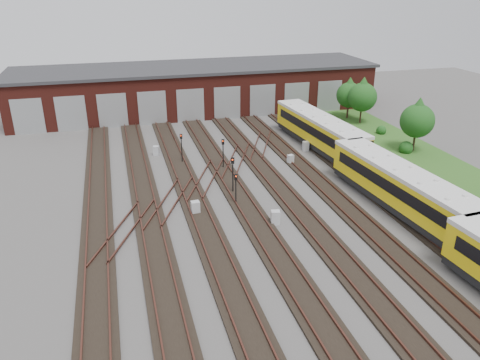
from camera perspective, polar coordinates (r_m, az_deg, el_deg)
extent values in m
plane|color=#413E3C|center=(33.71, 7.63, -8.48)|extent=(120.00, 120.00, 0.00)
cube|color=black|center=(31.60, -17.04, -11.62)|extent=(2.40, 70.00, 0.18)
cube|color=#4F291F|center=(31.57, -18.39, -11.50)|extent=(0.10, 70.00, 0.15)
cube|color=#4F291F|center=(31.47, -15.75, -11.25)|extent=(0.10, 70.00, 0.15)
cube|color=black|center=(31.58, -9.68, -10.85)|extent=(2.40, 70.00, 0.18)
cube|color=#4F291F|center=(31.46, -11.02, -10.75)|extent=(0.10, 70.00, 0.15)
cube|color=#4F291F|center=(31.54, -8.39, -10.45)|extent=(0.10, 70.00, 0.15)
cube|color=black|center=(32.06, -2.47, -9.92)|extent=(2.40, 70.00, 0.18)
cube|color=#4F291F|center=(31.85, -3.75, -9.85)|extent=(0.10, 70.00, 0.15)
cube|color=#4F291F|center=(32.11, -1.21, -9.49)|extent=(0.10, 70.00, 0.15)
cube|color=black|center=(33.02, 4.39, -8.89)|extent=(2.40, 70.00, 0.18)
cube|color=#4F291F|center=(32.72, 3.20, -8.83)|extent=(0.10, 70.00, 0.15)
cube|color=#4F291F|center=(33.15, 5.58, -8.45)|extent=(0.10, 70.00, 0.15)
cube|color=black|center=(34.42, 10.74, -7.81)|extent=(2.40, 70.00, 0.18)
cube|color=#4F291F|center=(34.05, 9.66, -7.77)|extent=(0.10, 70.00, 0.15)
cube|color=#4F291F|center=(34.63, 11.84, -7.38)|extent=(0.10, 70.00, 0.15)
cube|color=black|center=(36.21, 16.49, -6.75)|extent=(2.40, 70.00, 0.18)
cube|color=#4F291F|center=(35.78, 15.53, -6.71)|extent=(0.10, 70.00, 0.15)
cube|color=#4F291F|center=(36.49, 17.49, -6.34)|extent=(0.10, 70.00, 0.15)
cube|color=black|center=(38.34, 21.64, -5.74)|extent=(2.40, 70.00, 0.18)
cube|color=#4F291F|center=(37.86, 20.79, -5.69)|extent=(0.10, 70.00, 0.15)
cube|color=#4F291F|center=(38.67, 22.53, -5.35)|extent=(0.10, 70.00, 0.15)
cube|color=black|center=(40.75, 26.19, -4.80)|extent=(2.40, 70.00, 0.18)
cube|color=#4F291F|center=(40.22, 25.46, -4.75)|extent=(0.10, 70.00, 0.15)
cube|color=#4F291F|center=(41.13, 26.99, -4.44)|extent=(0.10, 70.00, 0.15)
cube|color=#4F291F|center=(40.32, -8.49, -2.49)|extent=(5.40, 9.62, 0.15)
cube|color=#4F291F|center=(44.47, -4.07, 0.26)|extent=(5.40, 9.62, 0.15)
cube|color=#4F291F|center=(48.92, -0.43, 2.52)|extent=(5.40, 9.62, 0.15)
cube|color=#4F291F|center=(36.58, -13.89, -5.82)|extent=(5.40, 9.62, 0.15)
cube|color=#4F291F|center=(53.60, 2.60, 4.39)|extent=(5.40, 9.62, 0.15)
cube|color=#551C15|center=(68.79, -5.28, 10.97)|extent=(50.00, 12.00, 6.00)
cube|color=#2E2E30|center=(68.19, -5.38, 13.56)|extent=(51.00, 12.50, 0.40)
cube|color=gray|center=(62.93, -24.42, 7.06)|extent=(3.60, 0.12, 4.40)
cube|color=gray|center=(62.32, -19.88, 7.62)|extent=(3.60, 0.12, 4.40)
cube|color=gray|center=(62.10, -15.26, 8.13)|extent=(3.60, 0.12, 4.40)
cube|color=gray|center=(62.29, -10.63, 8.60)|extent=(3.60, 0.12, 4.40)
cube|color=gray|center=(62.87, -6.05, 9.01)|extent=(3.60, 0.12, 4.40)
cube|color=gray|center=(63.84, -1.57, 9.35)|extent=(3.60, 0.12, 4.40)
cube|color=gray|center=(65.19, 2.76, 9.63)|extent=(3.60, 0.12, 4.40)
cube|color=gray|center=(66.87, 6.90, 9.84)|extent=(3.60, 0.12, 4.40)
cube|color=gray|center=(68.89, 10.82, 10.00)|extent=(3.60, 0.12, 4.40)
cube|color=#22531B|center=(50.68, 23.34, 1.00)|extent=(8.00, 55.00, 0.05)
cube|color=black|center=(40.69, 18.79, -2.69)|extent=(3.75, 16.45, 0.65)
cube|color=#DB9E0B|center=(40.07, 19.07, -0.73)|extent=(4.07, 16.47, 2.39)
cube|color=silver|center=(39.57, 19.32, 1.06)|extent=(4.18, 16.48, 0.33)
cube|color=black|center=(39.12, 17.46, -0.67)|extent=(1.17, 14.31, 0.92)
cube|color=black|center=(40.85, 20.70, -0.10)|extent=(1.17, 14.31, 0.92)
cube|color=black|center=(53.53, 9.53, 4.52)|extent=(3.75, 16.45, 0.65)
cube|color=#DB9E0B|center=(53.07, 9.64, 6.07)|extent=(4.07, 16.47, 2.39)
cube|color=silver|center=(52.69, 9.73, 7.48)|extent=(4.18, 16.48, 0.33)
cube|color=black|center=(52.32, 8.27, 6.22)|extent=(1.17, 14.31, 0.92)
cube|color=black|center=(53.69, 11.00, 6.47)|extent=(1.17, 14.31, 0.92)
cylinder|color=black|center=(41.29, -0.88, 0.19)|extent=(0.11, 0.11, 2.84)
cube|color=black|center=(40.65, -0.89, 2.38)|extent=(0.32, 0.26, 0.55)
sphere|color=#FF390E|center=(40.52, -0.86, 2.47)|extent=(0.13, 0.13, 0.13)
cylinder|color=black|center=(39.28, -0.51, -1.51)|extent=(0.10, 0.10, 2.29)
cube|color=black|center=(38.71, -0.52, 0.37)|extent=(0.26, 0.17, 0.50)
sphere|color=#FF390E|center=(38.58, -0.48, 0.45)|extent=(0.12, 0.12, 0.12)
cylinder|color=black|center=(48.56, -7.11, 3.53)|extent=(0.10, 0.10, 2.66)
cube|color=black|center=(48.05, -7.21, 5.30)|extent=(0.28, 0.21, 0.49)
sphere|color=#FF390E|center=(47.93, -7.19, 5.37)|extent=(0.12, 0.12, 0.12)
cylinder|color=black|center=(46.79, -2.07, 2.88)|extent=(0.10, 0.10, 2.59)
cube|color=black|center=(46.27, -2.10, 4.68)|extent=(0.30, 0.24, 0.52)
sphere|color=#FF390E|center=(46.14, -2.07, 4.76)|extent=(0.13, 0.13, 0.13)
cube|color=#B7BABD|center=(38.17, -5.45, -3.39)|extent=(0.71, 0.60, 1.12)
cube|color=#B7BABD|center=(51.50, -10.18, 3.54)|extent=(0.76, 0.71, 1.03)
cube|color=#B7BABD|center=(36.61, 4.33, -4.57)|extent=(0.77, 0.68, 1.12)
cube|color=#B7BABD|center=(52.55, 8.02, 4.11)|extent=(0.66, 0.56, 1.07)
cube|color=#B7BABD|center=(48.53, 6.18, 2.51)|extent=(0.70, 0.63, 0.98)
cylinder|color=#372118|center=(64.17, 14.47, 7.54)|extent=(0.21, 0.21, 1.91)
sphere|color=#134414|center=(63.55, 14.70, 9.75)|extent=(3.71, 3.71, 3.71)
cone|color=#134414|center=(63.27, 14.82, 10.91)|extent=(3.18, 3.18, 2.65)
cylinder|color=#372118|center=(66.25, 12.97, 8.10)|extent=(0.26, 0.26, 1.75)
sphere|color=#134414|center=(65.70, 13.16, 10.06)|extent=(3.40, 3.40, 3.40)
cone|color=#134414|center=(65.44, 13.25, 11.09)|extent=(2.91, 2.91, 2.43)
cylinder|color=#372118|center=(55.29, 20.43, 4.26)|extent=(0.23, 0.23, 1.88)
sphere|color=#134414|center=(54.58, 20.80, 6.75)|extent=(3.67, 3.67, 3.67)
cone|color=#134414|center=(54.25, 20.99, 8.07)|extent=(3.14, 3.14, 2.62)
sphere|color=#134414|center=(54.54, 19.60, 3.92)|extent=(1.51, 1.51, 1.51)
sphere|color=#134414|center=(60.43, 16.86, 5.96)|extent=(1.21, 1.21, 1.21)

